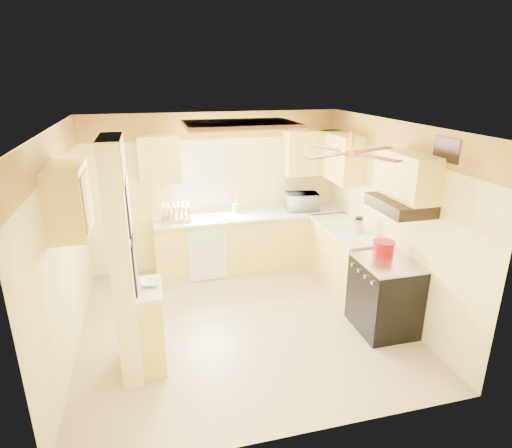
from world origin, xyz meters
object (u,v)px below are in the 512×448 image
object	(u,v)px
bowl	(152,283)
dutch_oven	(384,248)
microwave	(302,201)
stove	(384,295)
kettle	(359,225)

from	to	relation	value
bowl	dutch_oven	xyz separation A→B (m)	(2.81, 0.16, 0.04)
microwave	dutch_oven	size ratio (longest dim) A/B	1.87
stove	kettle	xyz separation A→B (m)	(0.09, 0.94, 0.59)
microwave	dutch_oven	xyz separation A→B (m)	(0.35, -1.94, -0.07)
bowl	microwave	bearing A→B (deg)	40.54
stove	dutch_oven	bearing A→B (deg)	76.85
bowl	kettle	bearing A→B (deg)	17.55
microwave	bowl	size ratio (longest dim) A/B	2.47
microwave	dutch_oven	bearing A→B (deg)	106.74
dutch_oven	kettle	distance (m)	0.74
microwave	bowl	world-z (taller)	microwave
stove	kettle	bearing A→B (deg)	84.82
kettle	stove	bearing A→B (deg)	-95.18
bowl	dutch_oven	size ratio (longest dim) A/B	0.76
stove	microwave	world-z (taller)	microwave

